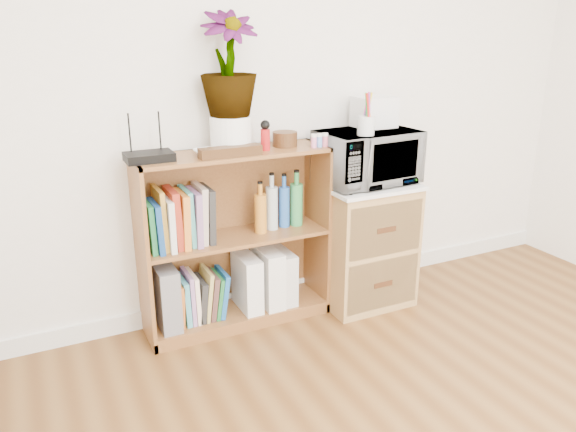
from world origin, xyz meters
TOP-DOWN VIEW (x-y plane):
  - skirting_board at (0.00, 2.24)m, footprint 4.00×0.02m
  - bookshelf at (-0.35, 2.10)m, footprint 1.00×0.30m
  - wicker_unit at (0.40, 2.02)m, footprint 0.50×0.45m
  - microwave at (0.40, 2.02)m, footprint 0.55×0.39m
  - pen_cup at (0.32, 1.92)m, footprint 0.09×0.09m
  - small_appliance at (0.49, 2.10)m, footprint 0.21×0.18m
  - router at (-0.77, 2.08)m, footprint 0.22×0.15m
  - white_bowl at (-0.49, 2.07)m, footprint 0.13×0.13m
  - plant_pot at (-0.35, 2.12)m, footprint 0.21×0.21m
  - potted_plant at (-0.35, 2.12)m, footprint 0.28×0.28m
  - trinket_box at (-0.40, 2.00)m, footprint 0.31×0.08m
  - kokeshi_doll at (-0.19, 2.06)m, footprint 0.05×0.05m
  - wooden_bowl at (-0.06, 2.11)m, footprint 0.13×0.13m
  - paint_jars at (0.10, 2.01)m, footprint 0.12×0.04m
  - file_box at (-0.74, 2.10)m, footprint 0.10×0.27m
  - magazine_holder_left at (-0.30, 2.09)m, footprint 0.10×0.24m
  - magazine_holder_mid at (-0.17, 2.09)m, footprint 0.10×0.26m
  - magazine_holder_right at (-0.09, 2.09)m, footprint 0.09×0.24m
  - cookbooks at (-0.64, 2.10)m, footprint 0.33×0.20m
  - liquor_bottles at (-0.09, 2.10)m, footprint 0.29×0.07m
  - lower_books at (-0.57, 2.10)m, footprint 0.29×0.19m

SIDE VIEW (x-z plane):
  - skirting_board at x=0.00m, z-range 0.00..0.10m
  - lower_books at x=-0.57m, z-range 0.06..0.33m
  - magazine_holder_right at x=-0.09m, z-range 0.07..0.37m
  - magazine_holder_left at x=-0.30m, z-range 0.07..0.38m
  - magazine_holder_mid at x=-0.17m, z-range 0.07..0.39m
  - file_box at x=-0.74m, z-range 0.07..0.40m
  - wicker_unit at x=0.40m, z-range 0.00..0.70m
  - bookshelf at x=-0.35m, z-range 0.00..0.95m
  - cookbooks at x=-0.64m, z-range 0.49..0.79m
  - liquor_bottles at x=-0.09m, z-range 0.49..0.80m
  - microwave at x=0.40m, z-range 0.72..1.01m
  - white_bowl at x=-0.49m, z-range 0.95..0.98m
  - router at x=-0.77m, z-range 0.95..0.99m
  - trinket_box at x=-0.40m, z-range 0.95..1.00m
  - paint_jars at x=0.10m, z-range 0.95..1.01m
  - wooden_bowl at x=-0.06m, z-range 0.95..1.03m
  - kokeshi_doll at x=-0.19m, z-range 0.95..1.06m
  - plant_pot at x=-0.35m, z-range 0.95..1.13m
  - pen_cup at x=0.32m, z-range 1.01..1.11m
  - small_appliance at x=0.49m, z-range 1.01..1.18m
  - potted_plant at x=-0.35m, z-range 1.13..1.63m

